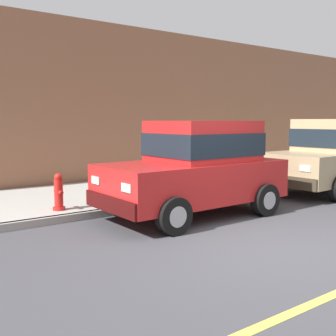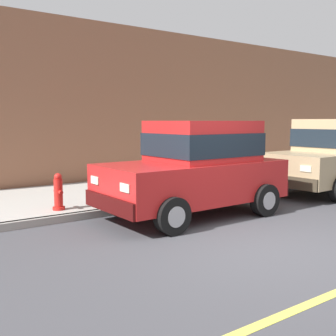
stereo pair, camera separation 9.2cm
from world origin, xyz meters
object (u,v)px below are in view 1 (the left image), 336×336
(fire_hydrant, at_px, (59,193))
(car_red_hatchback, at_px, (197,167))
(car_tan_sedan, at_px, (336,154))
(dog_grey, at_px, (137,179))

(fire_hydrant, bearing_deg, car_red_hatchback, 57.66)
(car_red_hatchback, height_order, car_tan_sedan, car_tan_sedan)
(car_tan_sedan, bearing_deg, fire_hydrant, -101.16)
(car_tan_sedan, bearing_deg, car_red_hatchback, -89.65)
(dog_grey, relative_size, fire_hydrant, 0.93)
(car_tan_sedan, distance_m, fire_hydrant, 7.38)
(car_red_hatchback, xyz_separation_m, car_tan_sedan, (-0.03, 4.92, 0.01))
(dog_grey, bearing_deg, car_red_hatchback, -4.08)
(car_tan_sedan, height_order, dog_grey, car_tan_sedan)
(car_tan_sedan, relative_size, dog_grey, 6.93)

